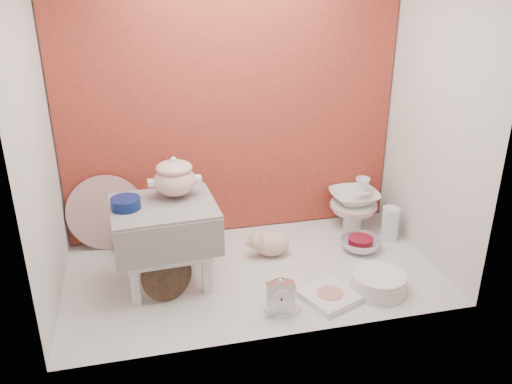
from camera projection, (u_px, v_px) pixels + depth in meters
ground at (253, 272)px, 2.60m from camera, size 1.80×1.80×0.00m
niche_shell at (244, 76)px, 2.39m from camera, size 1.86×1.03×1.53m
step_stool at (166, 244)px, 2.44m from camera, size 0.49×0.42×0.41m
soup_tureen at (175, 177)px, 2.41m from camera, size 0.31×0.31×0.19m
cobalt_bowl at (126, 203)px, 2.31m from camera, size 0.17×0.17×0.05m
floral_platter at (106, 213)px, 2.75m from camera, size 0.41×0.07×0.40m
blue_white_vase at (137, 229)px, 2.77m from camera, size 0.28×0.28×0.24m
lacquer_tray at (167, 275)px, 2.36m from camera, size 0.25×0.15×0.24m
mantel_clock at (280, 297)px, 2.25m from camera, size 0.12×0.05×0.18m
plush_pig at (272, 244)px, 2.72m from camera, size 0.27×0.23×0.14m
teacup_saucer at (281, 305)px, 2.34m from camera, size 0.22×0.22×0.01m
gold_rim_teacup at (282, 294)px, 2.31m from camera, size 0.17×0.17×0.10m
lattice_dish at (330, 296)px, 2.39m from camera, size 0.29×0.29×0.03m
dinner_plate_stack at (379, 282)px, 2.44m from camera, size 0.33×0.33×0.09m
crystal_bowl at (360, 244)px, 2.79m from camera, size 0.23×0.23×0.07m
clear_glass_vase at (390, 224)px, 2.88m from camera, size 0.12×0.12×0.19m
porcelain_tower at (354, 203)px, 2.98m from camera, size 0.33×0.33×0.31m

